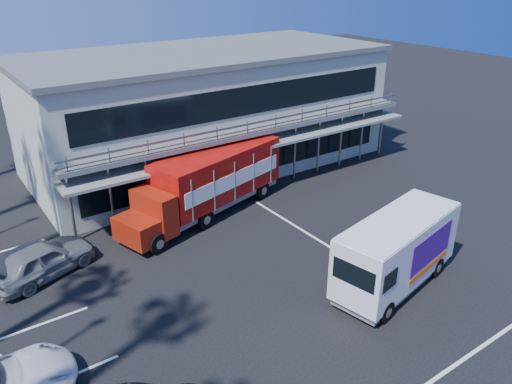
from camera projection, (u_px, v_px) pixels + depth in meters
ground at (327, 281)px, 20.78m from camera, size 120.00×120.00×0.00m
building at (206, 109)px, 31.97m from camera, size 22.40×12.00×7.30m
red_truck at (209, 181)px, 25.82m from camera, size 10.12×4.84×3.32m
white_van at (397, 251)px, 19.85m from camera, size 6.54×3.32×3.05m
parked_car_d at (40, 258)px, 21.18m from camera, size 5.01×3.19×1.35m
parked_car_e at (42, 260)px, 20.85m from camera, size 4.75×3.16×1.50m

